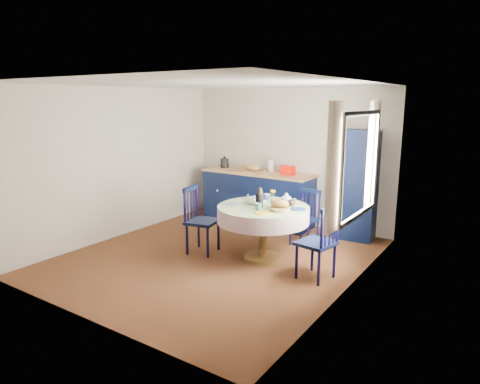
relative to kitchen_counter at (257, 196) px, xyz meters
The scene contains 17 objects.
floor 2.04m from the kitchen_counter, 76.44° to the right, with size 4.50×4.50×0.00m, color black.
ceiling 2.81m from the kitchen_counter, 76.44° to the right, with size 4.50×4.50×0.00m, color white.
wall_back 0.94m from the kitchen_counter, 35.26° to the left, with size 4.00×0.02×2.50m, color beige.
wall_left 2.57m from the kitchen_counter, 128.63° to the right, with size 0.02×4.50×2.50m, color beige.
wall_right 3.21m from the kitchen_counter, 37.96° to the right, with size 0.02×4.50×2.50m, color beige.
window 3.09m from the kitchen_counter, 33.87° to the right, with size 0.10×1.74×1.45m.
kitchen_counter is the anchor object (origin of this frame).
pantry_cabinet 1.91m from the kitchen_counter, ahead, with size 0.67×0.51×1.82m.
dining_table 1.96m from the kitchen_counter, 56.06° to the right, with size 1.32×1.32×1.08m.
chair_left 1.89m from the kitchen_counter, 85.98° to the right, with size 0.51×0.53×1.01m.
chair_far 1.48m from the kitchen_counter, 27.02° to the right, with size 0.44×0.42×0.89m.
chair_right 2.75m from the kitchen_counter, 42.00° to the right, with size 0.49×0.51×1.00m.
mug_a 1.86m from the kitchen_counter, 61.23° to the right, with size 0.13×0.13×0.10m, color silver.
mug_b 2.20m from the kitchen_counter, 58.41° to the right, with size 0.11×0.11×0.10m, color teal.
mug_c 2.02m from the kitchen_counter, 44.60° to the right, with size 0.11×0.11×0.09m, color black.
mug_d 1.58m from the kitchen_counter, 53.12° to the right, with size 0.10×0.10×0.09m, color silver.
cobalt_bowl 1.63m from the kitchen_counter, 57.06° to the right, with size 0.27×0.27×0.07m, color navy.
Camera 1 is at (3.61, -4.82, 2.28)m, focal length 32.00 mm.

